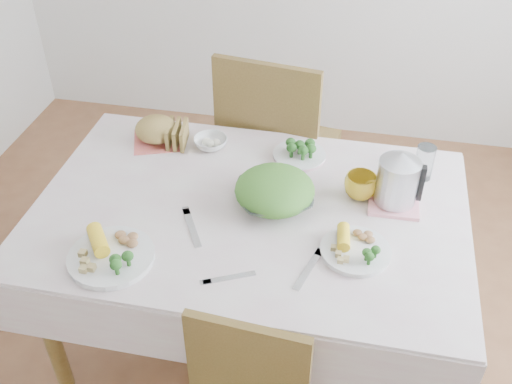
% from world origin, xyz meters
% --- Properties ---
extents(floor, '(3.60, 3.60, 0.00)m').
position_xyz_m(floor, '(0.00, 0.00, 0.00)').
color(floor, brown).
rests_on(floor, ground).
extents(dining_table, '(1.40, 0.90, 0.75)m').
position_xyz_m(dining_table, '(0.00, 0.00, 0.38)').
color(dining_table, brown).
rests_on(dining_table, floor).
extents(tablecloth, '(1.50, 1.00, 0.01)m').
position_xyz_m(tablecloth, '(0.00, 0.00, 0.76)').
color(tablecloth, beige).
rests_on(tablecloth, dining_table).
extents(chair_far, '(0.54, 0.54, 1.05)m').
position_xyz_m(chair_far, '(-0.01, 0.74, 0.46)').
color(chair_far, brown).
rests_on(chair_far, floor).
extents(salad_bowl, '(0.34, 0.34, 0.06)m').
position_xyz_m(salad_bowl, '(0.08, 0.04, 0.79)').
color(salad_bowl, white).
rests_on(salad_bowl, tablecloth).
extents(dinner_plate_left, '(0.34, 0.34, 0.02)m').
position_xyz_m(dinner_plate_left, '(-0.37, -0.34, 0.77)').
color(dinner_plate_left, white).
rests_on(dinner_plate_left, tablecloth).
extents(dinner_plate_right, '(0.28, 0.28, 0.02)m').
position_xyz_m(dinner_plate_right, '(0.38, -0.15, 0.77)').
color(dinner_plate_right, white).
rests_on(dinner_plate_right, tablecloth).
extents(broccoli_plate, '(0.23, 0.23, 0.02)m').
position_xyz_m(broccoli_plate, '(0.13, 0.34, 0.77)').
color(broccoli_plate, beige).
rests_on(broccoli_plate, tablecloth).
extents(napkin, '(0.24, 0.24, 0.00)m').
position_xyz_m(napkin, '(-0.45, 0.34, 0.76)').
color(napkin, '#DC6356').
rests_on(napkin, tablecloth).
extents(bread_loaf, '(0.21, 0.21, 0.10)m').
position_xyz_m(bread_loaf, '(-0.45, 0.34, 0.82)').
color(bread_loaf, olive).
rests_on(bread_loaf, napkin).
extents(fruit_bowl, '(0.17, 0.17, 0.04)m').
position_xyz_m(fruit_bowl, '(-0.23, 0.34, 0.78)').
color(fruit_bowl, white).
rests_on(fruit_bowl, tablecloth).
extents(yellow_mug, '(0.15, 0.15, 0.09)m').
position_xyz_m(yellow_mug, '(0.37, 0.14, 0.81)').
color(yellow_mug, gold).
rests_on(yellow_mug, tablecloth).
extents(glass_tumbler, '(0.09, 0.09, 0.13)m').
position_xyz_m(glass_tumbler, '(0.59, 0.31, 0.83)').
color(glass_tumbler, white).
rests_on(glass_tumbler, tablecloth).
extents(pink_tray, '(0.18, 0.18, 0.01)m').
position_xyz_m(pink_tray, '(0.49, 0.13, 0.77)').
color(pink_tray, pink).
rests_on(pink_tray, tablecloth).
extents(electric_kettle, '(0.16, 0.16, 0.20)m').
position_xyz_m(electric_kettle, '(0.49, 0.13, 0.88)').
color(electric_kettle, '#B2B5BA').
rests_on(electric_kettle, pink_tray).
extents(fork_left, '(0.12, 0.19, 0.00)m').
position_xyz_m(fork_left, '(-0.17, -0.14, 0.76)').
color(fork_left, silver).
rests_on(fork_left, tablecloth).
extents(fork_right, '(0.08, 0.19, 0.00)m').
position_xyz_m(fork_right, '(0.24, -0.25, 0.76)').
color(fork_right, silver).
rests_on(fork_right, tablecloth).
extents(knife, '(0.16, 0.09, 0.00)m').
position_xyz_m(knife, '(0.01, -0.34, 0.76)').
color(knife, silver).
rests_on(knife, tablecloth).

